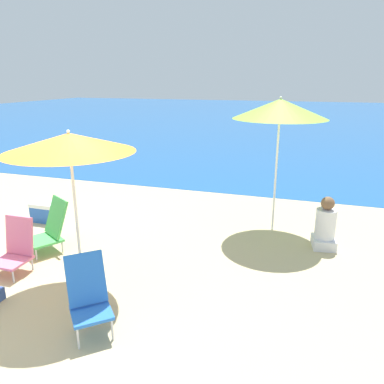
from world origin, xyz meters
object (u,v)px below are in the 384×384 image
at_px(beach_umbrella_lime, 280,109).
at_px(beach_umbrella_orange, 69,143).
at_px(beach_chair_pink, 16,247).
at_px(beach_chair_blue, 88,294).
at_px(person_seated_near, 325,227).
at_px(beach_chair_green, 50,227).
at_px(cooler_box, 46,211).

bearing_deg(beach_umbrella_lime, beach_umbrella_orange, -129.14).
relative_size(beach_chair_pink, beach_chair_blue, 0.93).
bearing_deg(person_seated_near, beach_chair_blue, -137.70).
bearing_deg(beach_chair_green, beach_chair_pink, -62.23).
relative_size(beach_umbrella_orange, beach_chair_pink, 2.65).
relative_size(beach_chair_pink, beach_chair_green, 0.94).
height_order(beach_umbrella_lime, beach_chair_pink, beach_umbrella_lime).
height_order(beach_umbrella_lime, person_seated_near, beach_umbrella_lime).
distance_m(beach_chair_blue, person_seated_near, 3.88).
height_order(beach_umbrella_orange, beach_chair_blue, beach_umbrella_orange).
xyz_separation_m(person_seated_near, cooler_box, (-5.11, -0.39, -0.17)).
distance_m(person_seated_near, cooler_box, 5.13).
height_order(beach_umbrella_lime, beach_chair_green, beach_umbrella_lime).
height_order(beach_chair_blue, cooler_box, beach_chair_blue).
relative_size(beach_chair_green, beach_chair_blue, 0.99).
relative_size(beach_umbrella_orange, person_seated_near, 2.40).
bearing_deg(person_seated_near, cooler_box, 176.29).
distance_m(beach_umbrella_lime, person_seated_near, 2.08).
bearing_deg(beach_chair_blue, beach_chair_pink, 112.21).
height_order(beach_umbrella_orange, person_seated_near, beach_umbrella_orange).
xyz_separation_m(beach_umbrella_lime, beach_chair_green, (-3.29, -1.96, -1.78)).
distance_m(beach_umbrella_orange, cooler_box, 3.21).
bearing_deg(beach_umbrella_orange, beach_chair_pink, 177.64).
bearing_deg(beach_chair_green, beach_chair_blue, -12.53).
relative_size(beach_chair_pink, person_seated_near, 0.90).
distance_m(beach_chair_pink, beach_chair_green, 0.73).
bearing_deg(beach_chair_pink, beach_chair_blue, -25.94).
distance_m(beach_chair_pink, beach_chair_blue, 1.91).
bearing_deg(beach_umbrella_lime, beach_chair_blue, -114.38).
height_order(beach_chair_pink, cooler_box, beach_chair_pink).
bearing_deg(beach_chair_green, beach_umbrella_lime, 60.70).
relative_size(beach_umbrella_orange, beach_chair_blue, 2.48).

